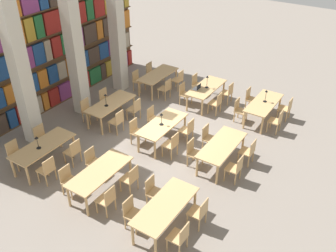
{
  "coord_description": "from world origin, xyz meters",
  "views": [
    {
      "loc": [
        -8.68,
        -5.87,
        7.3
      ],
      "look_at": [
        0.0,
        -0.23,
        0.66
      ],
      "focal_mm": 40.0,
      "sensor_mm": 36.0,
      "label": 1
    }
  ],
  "objects_px": {
    "chair_31": "(106,99)",
    "chair_33": "(138,80)",
    "chair_0": "(180,237)",
    "chair_8": "(277,121)",
    "chair_2": "(199,212)",
    "chair_22": "(228,92)",
    "pillar_right": "(116,19)",
    "chair_25": "(16,153)",
    "laptop": "(197,88)",
    "chair_19": "(153,118)",
    "chair_30": "(135,109)",
    "chair_1": "(132,213)",
    "chair_10": "(286,108)",
    "reading_table_2": "(264,104)",
    "desk_lamp_3": "(37,140)",
    "desk_lamp_4": "(106,98)",
    "reading_table_3": "(100,173)",
    "chair_17": "(136,131)",
    "chair_13": "(69,180)",
    "desk_lamp_1": "(161,117)",
    "reading_table_5": "(206,89)",
    "chair_23": "(197,84)",
    "chair_28": "(117,121)",
    "chair_7": "(208,137)",
    "reading_table_4": "(162,125)",
    "chair_27": "(42,137)",
    "reading_table_7": "(111,105)",
    "chair_4": "(235,168)",
    "chair_12": "(107,199)",
    "chair_9": "(240,110)",
    "pillar_left": "(17,57)",
    "chair_11": "(251,98)",
    "chair_24": "(47,169)",
    "chair_16": "(172,144)",
    "chair_35": "(151,72)",
    "pillar_center": "(73,35)",
    "reading_table_8": "(158,76)",
    "chair_14": "(131,178)",
    "chair_26": "(73,151)",
    "chair_29": "(88,110)",
    "reading_table_6": "(43,148)",
    "chair_3": "(154,191)",
    "chair_5": "(194,152)",
    "chair_20": "(216,103)",
    "chair_6": "(249,151)",
    "chair_21": "(185,93)",
    "chair_18": "(187,130)"
  },
  "relations": [
    {
      "from": "chair_18",
      "to": "reading_table_5",
      "type": "bearing_deg",
      "value": 15.33
    },
    {
      "from": "chair_0",
      "to": "reading_table_5",
      "type": "xyz_separation_m",
      "value": [
        6.68,
        2.88,
        0.19
      ]
    },
    {
      "from": "chair_0",
      "to": "chair_33",
      "type": "bearing_deg",
      "value": 43.48
    },
    {
      "from": "chair_19",
      "to": "pillar_left",
      "type": "bearing_deg",
      "value": -48.0
    },
    {
      "from": "chair_4",
      "to": "chair_12",
      "type": "relative_size",
      "value": 1.0
    },
    {
      "from": "chair_0",
      "to": "desk_lamp_4",
      "type": "distance_m",
      "value": 6.22
    },
    {
      "from": "chair_27",
      "to": "chair_31",
      "type": "xyz_separation_m",
      "value": [
        3.1,
        -0.0,
        0.0
      ]
    },
    {
      "from": "chair_4",
      "to": "chair_21",
      "type": "distance_m",
      "value": 4.81
    },
    {
      "from": "reading_table_4",
      "to": "chair_30",
      "type": "relative_size",
      "value": 2.3
    },
    {
      "from": "chair_19",
      "to": "chair_30",
      "type": "bearing_deg",
      "value": -99.54
    },
    {
      "from": "pillar_right",
      "to": "chair_28",
      "type": "relative_size",
      "value": 6.92
    },
    {
      "from": "chair_23",
      "to": "chair_28",
      "type": "xyz_separation_m",
      "value": [
        -4.03,
        0.9,
        0.0
      ]
    },
    {
      "from": "pillar_right",
      "to": "chair_7",
      "type": "relative_size",
      "value": 6.92
    },
    {
      "from": "chair_0",
      "to": "chair_8",
      "type": "bearing_deg",
      "value": -1.35
    },
    {
      "from": "chair_9",
      "to": "chair_10",
      "type": "height_order",
      "value": "same"
    },
    {
      "from": "chair_14",
      "to": "chair_26",
      "type": "relative_size",
      "value": 1.0
    },
    {
      "from": "reading_table_5",
      "to": "chair_29",
      "type": "bearing_deg",
      "value": 139.73
    },
    {
      "from": "chair_24",
      "to": "chair_28",
      "type": "relative_size",
      "value": 1.0
    },
    {
      "from": "chair_13",
      "to": "desk_lamp_1",
      "type": "relative_size",
      "value": 2.0
    },
    {
      "from": "desk_lamp_4",
      "to": "reading_table_3",
      "type": "bearing_deg",
      "value": -141.95
    },
    {
      "from": "chair_16",
      "to": "chair_35",
      "type": "distance_m",
      "value": 5.52
    },
    {
      "from": "chair_3",
      "to": "chair_23",
      "type": "bearing_deg",
      "value": -160.71
    },
    {
      "from": "reading_table_2",
      "to": "desk_lamp_3",
      "type": "height_order",
      "value": "desk_lamp_3"
    },
    {
      "from": "chair_12",
      "to": "chair_28",
      "type": "height_order",
      "value": "same"
    },
    {
      "from": "chair_20",
      "to": "pillar_right",
      "type": "bearing_deg",
      "value": 93.84
    },
    {
      "from": "chair_17",
      "to": "chair_27",
      "type": "relative_size",
      "value": 1.0
    },
    {
      "from": "chair_2",
      "to": "chair_19",
      "type": "height_order",
      "value": "same"
    },
    {
      "from": "chair_1",
      "to": "chair_10",
      "type": "bearing_deg",
      "value": 168.03
    },
    {
      "from": "laptop",
      "to": "chair_27",
      "type": "bearing_deg",
      "value": -27.77
    },
    {
      "from": "chair_11",
      "to": "chair_9",
      "type": "bearing_deg",
      "value": 0.0
    },
    {
      "from": "chair_7",
      "to": "reading_table_4",
      "type": "xyz_separation_m",
      "value": [
        -0.46,
        1.48,
        0.19
      ]
    },
    {
      "from": "chair_31",
      "to": "chair_33",
      "type": "distance_m",
      "value": 2.0
    },
    {
      "from": "reading_table_7",
      "to": "chair_13",
      "type": "bearing_deg",
      "value": -156.85
    },
    {
      "from": "chair_3",
      "to": "chair_20",
      "type": "bearing_deg",
      "value": -171.33
    },
    {
      "from": "chair_16",
      "to": "chair_27",
      "type": "xyz_separation_m",
      "value": [
        -1.95,
        3.72,
        0.0
      ]
    },
    {
      "from": "pillar_center",
      "to": "chair_10",
      "type": "height_order",
      "value": "pillar_center"
    },
    {
      "from": "chair_6",
      "to": "reading_table_4",
      "type": "bearing_deg",
      "value": 99.15
    },
    {
      "from": "chair_33",
      "to": "laptop",
      "type": "bearing_deg",
      "value": 93.54
    },
    {
      "from": "chair_10",
      "to": "reading_table_8",
      "type": "xyz_separation_m",
      "value": [
        -0.6,
        5.29,
        0.19
      ]
    },
    {
      "from": "desk_lamp_3",
      "to": "reading_table_8",
      "type": "bearing_deg",
      "value": -0.14
    },
    {
      "from": "chair_1",
      "to": "chair_12",
      "type": "distance_m",
      "value": 0.84
    },
    {
      "from": "desk_lamp_1",
      "to": "chair_27",
      "type": "distance_m",
      "value": 3.91
    },
    {
      "from": "pillar_center",
      "to": "chair_5",
      "type": "bearing_deg",
      "value": -96.2
    },
    {
      "from": "pillar_center",
      "to": "reading_table_8",
      "type": "xyz_separation_m",
      "value": [
        3.05,
        -1.43,
        -2.35
      ]
    },
    {
      "from": "chair_9",
      "to": "chair_25",
      "type": "distance_m",
      "value": 7.71
    },
    {
      "from": "chair_17",
      "to": "chair_19",
      "type": "relative_size",
      "value": 1.0
    },
    {
      "from": "chair_2",
      "to": "chair_22",
      "type": "height_order",
      "value": "same"
    },
    {
      "from": "pillar_right",
      "to": "chair_25",
      "type": "bearing_deg",
      "value": -173.23
    },
    {
      "from": "reading_table_6",
      "to": "chair_30",
      "type": "xyz_separation_m",
      "value": [
        3.63,
        -0.7,
        -0.19
      ]
    },
    {
      "from": "chair_1",
      "to": "chair_7",
      "type": "height_order",
      "value": "same"
    }
  ]
}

